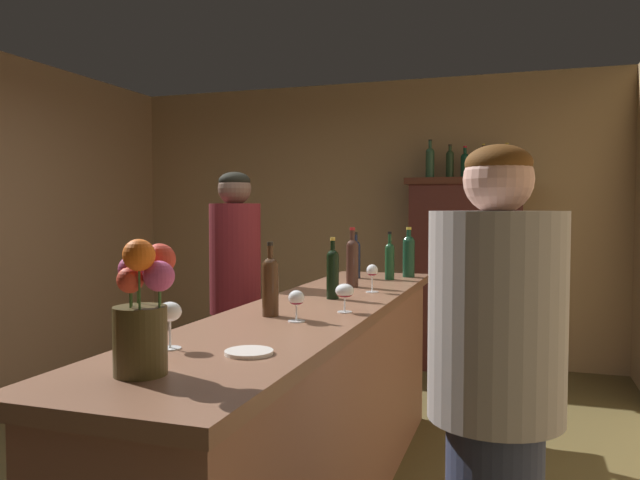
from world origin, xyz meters
TOP-DOWN VIEW (x-y plane):
  - wall_back at (0.00, 3.09)m, footprint 4.93×0.12m
  - bar_counter at (0.56, -0.15)m, footprint 0.63×3.17m
  - display_cabinet at (1.00, 2.80)m, footprint 1.06×0.40m
  - wine_bottle_syrah at (0.68, 1.02)m, footprint 0.06×0.06m
  - wine_bottle_merlot at (0.59, 0.09)m, footprint 0.06×0.06m
  - wine_bottle_pinot at (0.77, 1.21)m, footprint 0.08×0.08m
  - wine_bottle_chardonnay at (0.48, -0.47)m, footprint 0.07×0.07m
  - wine_bottle_riesling at (0.55, 0.58)m, footprint 0.07×0.07m
  - wine_bottle_rose at (0.45, 1.03)m, footprint 0.06×0.06m
  - wine_glass_front at (0.63, -0.55)m, footprint 0.07×0.07m
  - wine_glass_mid at (0.72, 0.39)m, footprint 0.07×0.07m
  - wine_glass_rear at (0.41, -1.13)m, footprint 0.08×0.08m
  - wine_glass_spare at (0.75, -0.28)m, footprint 0.08×0.08m
  - flower_arrangement at (0.51, -1.43)m, footprint 0.18×0.18m
  - cheese_plate at (0.69, -1.12)m, footprint 0.15×0.15m
  - display_bottle_left at (0.68, 2.80)m, footprint 0.08×0.08m
  - display_bottle_midleft at (0.86, 2.80)m, footprint 0.07×0.07m
  - display_bottle_center at (0.99, 2.80)m, footprint 0.08×0.08m
  - display_bottle_midright at (1.15, 2.80)m, footprint 0.06×0.06m
  - display_bottle_right at (1.35, 2.80)m, footprint 0.07×0.07m
  - patron_in_grey at (-0.14, 0.47)m, footprint 0.31×0.31m
  - bartender at (1.42, -0.98)m, footprint 0.40×0.40m

SIDE VIEW (x-z plane):
  - bar_counter at x=0.56m, z-range 0.00..1.01m
  - bartender at x=1.42m, z-range 0.07..1.72m
  - display_cabinet at x=1.00m, z-range 0.04..1.78m
  - patron_in_grey at x=-0.14m, z-range 0.10..1.78m
  - cheese_plate at x=0.69m, z-range 1.01..1.02m
  - wine_glass_front at x=0.63m, z-range 1.03..1.16m
  - wine_glass_spare at x=0.75m, z-range 1.03..1.16m
  - wine_glass_mid at x=0.72m, z-range 1.04..1.19m
  - wine_glass_rear at x=0.41m, z-range 1.05..1.20m
  - wine_bottle_syrah at x=0.68m, z-range 0.99..1.29m
  - wine_bottle_rose at x=0.45m, z-range 0.99..1.30m
  - wine_bottle_chardonnay at x=0.48m, z-range 0.99..1.30m
  - wine_bottle_merlot at x=0.59m, z-range 0.99..1.30m
  - wine_bottle_pinot at x=0.77m, z-range 1.00..1.33m
  - wine_bottle_riesling at x=0.55m, z-range 0.99..1.34m
  - flower_arrangement at x=0.51m, z-range 1.00..1.37m
  - wall_back at x=0.00m, z-range 0.00..2.70m
  - display_bottle_center at x=0.99m, z-range 1.72..2.01m
  - display_bottle_midright at x=1.15m, z-range 1.72..2.02m
  - display_bottle_right at x=1.35m, z-range 1.73..2.03m
  - display_bottle_midleft at x=0.86m, z-range 1.73..2.03m
  - display_bottle_left at x=0.68m, z-range 1.72..2.07m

